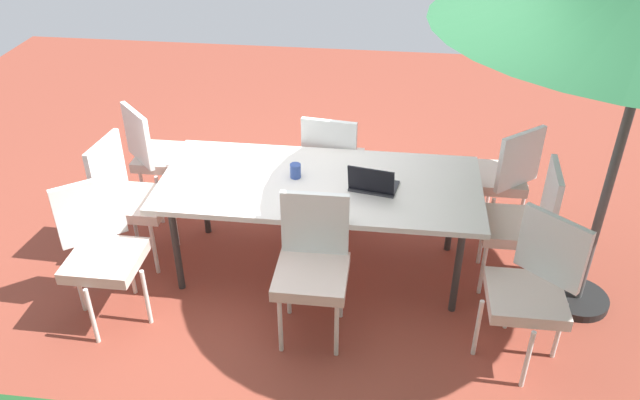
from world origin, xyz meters
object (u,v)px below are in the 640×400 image
Objects in this scene: chair_southwest at (501,174)px; chair_northwest at (533,285)px; laptop at (373,184)px; chair_northeast at (101,248)px; cup at (295,171)px; chair_west at (524,220)px; chair_southeast at (158,153)px; dining_table at (320,187)px; chair_north at (312,262)px; chair_east at (129,195)px; chair_south at (333,160)px.

chair_southwest and chair_northwest have the same top height.
chair_northwest is 2.73× the size of laptop.
cup is at bearing -7.30° from chair_northeast.
chair_west is 0.72m from chair_northwest.
chair_southeast is 2.73× the size of laptop.
dining_table is 2.31× the size of chair_northeast.
chair_southeast is at bearing -40.04° from chair_southwest.
chair_southeast is 9.41× the size of cup.
dining_table is at bearing 167.13° from cup.
chair_west is 1.56m from chair_north.
chair_north is at bearing -37.09° from chair_northeast.
chair_east is at bearing 8.63° from laptop.
chair_north is (-0.01, 1.35, 0.00)m from chair_south.
laptop is 3.45× the size of cup.
cup is at bearing -81.28° from chair_east.
dining_table is 1.45m from chair_east.
chair_north is (-1.47, 0.64, 0.00)m from chair_east.
chair_north is at bearing -61.07° from chair_west.
chair_north is 0.77m from cup.
chair_north is (-1.40, -0.02, 0.00)m from chair_northeast.
chair_east is at bearing -153.18° from chair_northwest.
cup is at bearing -18.36° from chair_southwest.
chair_south is at bearing -57.37° from chair_east.
chair_southwest is 1.00× the size of chair_east.
chair_southeast is 1.00× the size of chair_northwest.
chair_northeast is at bearing 51.38° from chair_south.
chair_southwest is 2.87m from chair_east.
cup is (1.62, -0.03, 0.27)m from chair_west.
chair_east is (1.44, 0.00, -0.17)m from dining_table.
chair_southeast is 1.43m from cup.
chair_southeast is 3.15m from chair_northwest.
chair_west is at bearing -83.02° from chair_east.
chair_north is at bearing 4.35° from chair_southwest.
chair_east is 1.00× the size of chair_west.
chair_north is (-0.03, 0.64, -0.17)m from dining_table.
chair_east is at bearing 57.63° from chair_northeast.
chair_southeast and chair_northwest have the same top height.
chair_east is (-0.01, 0.66, 0.00)m from chair_southeast.
chair_south and chair_northwest have the same top height.
chair_west is at bearing 57.58° from chair_southwest.
chair_south is 1.00× the size of chair_west.
chair_northeast is 1.41m from cup.
dining_table is 2.31× the size of chair_northwest.
chair_east and chair_northwest have the same top height.
chair_northwest reaches higher than cup.
chair_northwest is (-2.83, 0.70, 0.00)m from chair_east.
chair_east is 1.00× the size of chair_north.
dining_table is at bearing 0.68° from laptop.
chair_east is (2.80, 0.65, 0.00)m from chair_southwest.
chair_northwest is at bearing 153.31° from dining_table.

